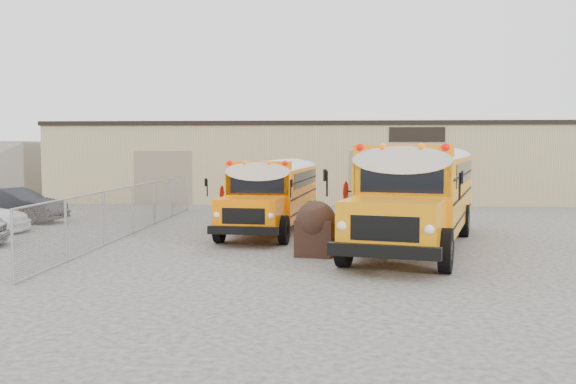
# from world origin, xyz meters

# --- Properties ---
(ground) EXTENTS (120.00, 120.00, 0.00)m
(ground) POSITION_xyz_m (0.00, 0.00, 0.00)
(ground) COLOR #393734
(ground) RESTS_ON ground
(warehouse) EXTENTS (30.20, 10.20, 4.67)m
(warehouse) POSITION_xyz_m (-0.00, 19.99, 2.37)
(warehouse) COLOR tan
(warehouse) RESTS_ON ground
(chainlink_fence) EXTENTS (0.07, 18.07, 1.81)m
(chainlink_fence) POSITION_xyz_m (-6.00, 3.00, 0.90)
(chainlink_fence) COLOR gray
(chainlink_fence) RESTS_ON ground
(school_bus_left) EXTENTS (3.38, 9.61, 2.76)m
(school_bus_left) POSITION_xyz_m (-0.31, 10.43, 1.60)
(school_bus_left) COLOR #FF7900
(school_bus_left) RESTS_ON ground
(school_bus_right) EXTENTS (5.63, 11.68, 3.32)m
(school_bus_right) POSITION_xyz_m (6.03, 7.72, 1.92)
(school_bus_right) COLOR orange
(school_bus_right) RESTS_ON ground
(tarp_bundle) EXTENTS (1.26, 1.20, 1.64)m
(tarp_bundle) POSITION_xyz_m (0.90, -1.40, 0.84)
(tarp_bundle) COLOR black
(tarp_bundle) RESTS_ON ground
(car_dark) EXTENTS (4.68, 2.36, 1.47)m
(car_dark) POSITION_xyz_m (-12.19, 6.26, 0.74)
(car_dark) COLOR black
(car_dark) RESTS_ON ground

